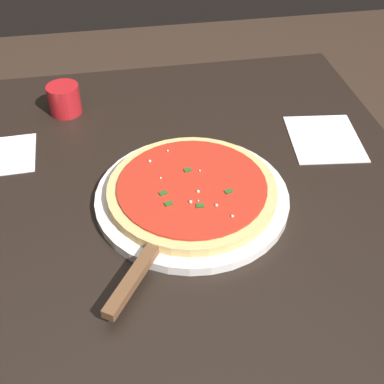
{
  "coord_description": "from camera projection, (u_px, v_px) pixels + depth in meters",
  "views": [
    {
      "loc": [
        0.58,
        -0.07,
        1.32
      ],
      "look_at": [
        -0.02,
        0.03,
        0.79
      ],
      "focal_mm": 47.47,
      "sensor_mm": 36.0,
      "label": 1
    }
  ],
  "objects": [
    {
      "name": "restaurant_table",
      "position": [
        175.0,
        270.0,
        0.9
      ],
      "size": [
        0.97,
        0.87,
        0.77
      ],
      "color": "black",
      "rests_on": "ground_plane"
    },
    {
      "name": "napkin_loose_left",
      "position": [
        3.0,
        155.0,
        0.91
      ],
      "size": [
        0.12,
        0.12,
        0.0
      ],
      "primitive_type": "cube",
      "rotation": [
        0.0,
        0.0,
        0.03
      ],
      "color": "white",
      "rests_on": "restaurant_table"
    },
    {
      "name": "cup_small_sauce",
      "position": [
        64.0,
        99.0,
        1.01
      ],
      "size": [
        0.06,
        0.06,
        0.06
      ],
      "primitive_type": "cylinder",
      "color": "#B2191E",
      "rests_on": "restaurant_table"
    },
    {
      "name": "serving_plate",
      "position": [
        192.0,
        198.0,
        0.82
      ],
      "size": [
        0.31,
        0.31,
        0.02
      ],
      "primitive_type": "cylinder",
      "color": "white",
      "rests_on": "restaurant_table"
    },
    {
      "name": "pizza_server",
      "position": [
        147.0,
        259.0,
        0.7
      ],
      "size": [
        0.21,
        0.16,
        0.01
      ],
      "color": "silver",
      "rests_on": "serving_plate"
    },
    {
      "name": "pizza",
      "position": [
        192.0,
        190.0,
        0.81
      ],
      "size": [
        0.27,
        0.27,
        0.02
      ],
      "color": "#DBB26B",
      "rests_on": "serving_plate"
    },
    {
      "name": "napkin_folded_right",
      "position": [
        324.0,
        138.0,
        0.95
      ],
      "size": [
        0.17,
        0.15,
        0.0
      ],
      "primitive_type": "cube",
      "rotation": [
        0.0,
        0.0,
        -0.12
      ],
      "color": "white",
      "rests_on": "restaurant_table"
    }
  ]
}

